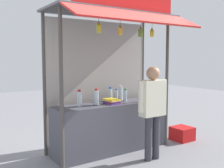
{
  "coord_description": "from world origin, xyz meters",
  "views": [
    {
      "loc": [
        -2.66,
        -3.97,
        1.69
      ],
      "look_at": [
        0.0,
        0.0,
        1.24
      ],
      "focal_mm": 42.74,
      "sensor_mm": 36.0,
      "label": 1
    }
  ],
  "objects_px": {
    "water_bottle_front_right": "(110,95)",
    "vendor_person": "(153,104)",
    "banana_bunch_inner_right": "(152,33)",
    "banana_bunch_rightmost": "(99,28)",
    "water_bottle_far_right": "(125,95)",
    "magazine_stack_back_right": "(112,101)",
    "banana_bunch_leftmost": "(141,33)",
    "banana_bunch_inner_left": "(120,31)",
    "water_bottle_mid_left": "(116,95)",
    "water_bottle_far_left": "(79,99)",
    "water_bottle_right": "(121,93)",
    "plastic_crate": "(182,134)",
    "water_bottle_center": "(96,97)",
    "magazine_stack_rear_center": "(151,98)"
  },
  "relations": [
    {
      "from": "water_bottle_right",
      "to": "banana_bunch_rightmost",
      "type": "height_order",
      "value": "banana_bunch_rightmost"
    },
    {
      "from": "water_bottle_front_right",
      "to": "plastic_crate",
      "type": "relative_size",
      "value": 0.69
    },
    {
      "from": "water_bottle_right",
      "to": "banana_bunch_inner_right",
      "type": "relative_size",
      "value": 0.98
    },
    {
      "from": "banana_bunch_leftmost",
      "to": "magazine_stack_rear_center",
      "type": "bearing_deg",
      "value": 28.91
    },
    {
      "from": "water_bottle_right",
      "to": "banana_bunch_inner_left",
      "type": "distance_m",
      "value": 1.34
    },
    {
      "from": "plastic_crate",
      "to": "water_bottle_mid_left",
      "type": "bearing_deg",
      "value": 160.77
    },
    {
      "from": "water_bottle_mid_left",
      "to": "water_bottle_far_left",
      "type": "distance_m",
      "value": 0.88
    },
    {
      "from": "water_bottle_far_right",
      "to": "magazine_stack_rear_center",
      "type": "distance_m",
      "value": 0.54
    },
    {
      "from": "water_bottle_right",
      "to": "vendor_person",
      "type": "height_order",
      "value": "vendor_person"
    },
    {
      "from": "water_bottle_center",
      "to": "vendor_person",
      "type": "relative_size",
      "value": 0.19
    },
    {
      "from": "water_bottle_front_right",
      "to": "magazine_stack_rear_center",
      "type": "relative_size",
      "value": 0.99
    },
    {
      "from": "banana_bunch_inner_left",
      "to": "water_bottle_far_left",
      "type": "bearing_deg",
      "value": 142.65
    },
    {
      "from": "water_bottle_far_right",
      "to": "magazine_stack_back_right",
      "type": "height_order",
      "value": "water_bottle_far_right"
    },
    {
      "from": "magazine_stack_rear_center",
      "to": "vendor_person",
      "type": "xyz_separation_m",
      "value": [
        -0.53,
        -0.63,
        0.02
      ]
    },
    {
      "from": "banana_bunch_inner_right",
      "to": "water_bottle_front_right",
      "type": "bearing_deg",
      "value": 130.92
    },
    {
      "from": "water_bottle_mid_left",
      "to": "vendor_person",
      "type": "bearing_deg",
      "value": -84.05
    },
    {
      "from": "banana_bunch_inner_left",
      "to": "banana_bunch_inner_right",
      "type": "distance_m",
      "value": 0.69
    },
    {
      "from": "magazine_stack_rear_center",
      "to": "banana_bunch_rightmost",
      "type": "distance_m",
      "value": 1.86
    },
    {
      "from": "water_bottle_center",
      "to": "vendor_person",
      "type": "distance_m",
      "value": 0.98
    },
    {
      "from": "water_bottle_center",
      "to": "magazine_stack_back_right",
      "type": "distance_m",
      "value": 0.31
    },
    {
      "from": "water_bottle_front_right",
      "to": "magazine_stack_rear_center",
      "type": "xyz_separation_m",
      "value": [
        0.75,
        -0.3,
        -0.1
      ]
    },
    {
      "from": "vendor_person",
      "to": "plastic_crate",
      "type": "relative_size",
      "value": 3.96
    },
    {
      "from": "vendor_person",
      "to": "banana_bunch_inner_right",
      "type": "bearing_deg",
      "value": -128.72
    },
    {
      "from": "water_bottle_far_right",
      "to": "water_bottle_front_right",
      "type": "height_order",
      "value": "water_bottle_front_right"
    },
    {
      "from": "magazine_stack_rear_center",
      "to": "water_bottle_center",
      "type": "bearing_deg",
      "value": 174.96
    },
    {
      "from": "water_bottle_mid_left",
      "to": "magazine_stack_rear_center",
      "type": "xyz_separation_m",
      "value": [
        0.62,
        -0.29,
        -0.08
      ]
    },
    {
      "from": "water_bottle_far_right",
      "to": "banana_bunch_inner_right",
      "type": "distance_m",
      "value": 1.25
    },
    {
      "from": "water_bottle_front_right",
      "to": "vendor_person",
      "type": "xyz_separation_m",
      "value": [
        0.22,
        -0.93,
        -0.07
      ]
    },
    {
      "from": "water_bottle_front_right",
      "to": "banana_bunch_inner_right",
      "type": "relative_size",
      "value": 0.93
    },
    {
      "from": "banana_bunch_inner_right",
      "to": "banana_bunch_rightmost",
      "type": "bearing_deg",
      "value": 179.98
    },
    {
      "from": "magazine_stack_back_right",
      "to": "banana_bunch_inner_left",
      "type": "distance_m",
      "value": 1.26
    },
    {
      "from": "plastic_crate",
      "to": "water_bottle_right",
      "type": "bearing_deg",
      "value": 157.79
    },
    {
      "from": "water_bottle_far_right",
      "to": "banana_bunch_leftmost",
      "type": "bearing_deg",
      "value": -89.69
    },
    {
      "from": "banana_bunch_inner_left",
      "to": "banana_bunch_leftmost",
      "type": "xyz_separation_m",
      "value": [
        0.43,
        -0.0,
        -0.0
      ]
    },
    {
      "from": "water_bottle_right",
      "to": "water_bottle_front_right",
      "type": "bearing_deg",
      "value": -176.18
    },
    {
      "from": "water_bottle_far_left",
      "to": "banana_bunch_leftmost",
      "type": "relative_size",
      "value": 0.94
    },
    {
      "from": "water_bottle_far_left",
      "to": "water_bottle_center",
      "type": "relative_size",
      "value": 0.98
    },
    {
      "from": "banana_bunch_leftmost",
      "to": "vendor_person",
      "type": "relative_size",
      "value": 0.19
    },
    {
      "from": "water_bottle_mid_left",
      "to": "magazine_stack_rear_center",
      "type": "bearing_deg",
      "value": -24.98
    },
    {
      "from": "banana_bunch_inner_left",
      "to": "plastic_crate",
      "type": "bearing_deg",
      "value": 3.45
    },
    {
      "from": "water_bottle_far_right",
      "to": "water_bottle_mid_left",
      "type": "relative_size",
      "value": 1.03
    },
    {
      "from": "magazine_stack_back_right",
      "to": "banana_bunch_leftmost",
      "type": "relative_size",
      "value": 0.99
    },
    {
      "from": "water_bottle_mid_left",
      "to": "magazine_stack_back_right",
      "type": "height_order",
      "value": "water_bottle_mid_left"
    },
    {
      "from": "banana_bunch_inner_right",
      "to": "vendor_person",
      "type": "distance_m",
      "value": 1.28
    },
    {
      "from": "banana_bunch_rightmost",
      "to": "water_bottle_right",
      "type": "bearing_deg",
      "value": 35.18
    },
    {
      "from": "magazine_stack_rear_center",
      "to": "water_bottle_mid_left",
      "type": "bearing_deg",
      "value": 155.02
    },
    {
      "from": "magazine_stack_back_right",
      "to": "banana_bunch_leftmost",
      "type": "height_order",
      "value": "banana_bunch_leftmost"
    },
    {
      "from": "banana_bunch_rightmost",
      "to": "plastic_crate",
      "type": "distance_m",
      "value": 2.9
    },
    {
      "from": "water_bottle_right",
      "to": "plastic_crate",
      "type": "distance_m",
      "value": 1.59
    },
    {
      "from": "water_bottle_center",
      "to": "magazine_stack_rear_center",
      "type": "bearing_deg",
      "value": -5.04
    }
  ]
}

